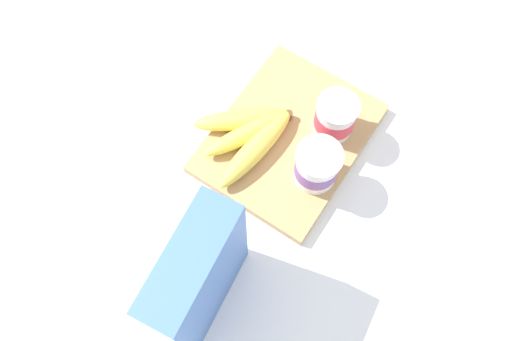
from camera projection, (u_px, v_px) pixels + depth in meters
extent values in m
plane|color=white|center=(288.00, 141.00, 0.92)|extent=(2.40, 2.40, 0.00)
cube|color=tan|center=(289.00, 138.00, 0.91)|extent=(0.30, 0.24, 0.02)
cube|color=#4770B7|center=(199.00, 278.00, 0.70)|extent=(0.18, 0.08, 0.25)
cylinder|color=white|center=(335.00, 118.00, 0.87)|extent=(0.07, 0.07, 0.08)
cylinder|color=#DB384C|center=(335.00, 118.00, 0.87)|extent=(0.07, 0.07, 0.04)
cylinder|color=silver|center=(339.00, 106.00, 0.83)|extent=(0.07, 0.07, 0.00)
cylinder|color=white|center=(317.00, 166.00, 0.83)|extent=(0.07, 0.07, 0.08)
cylinder|color=#7A4C99|center=(317.00, 166.00, 0.83)|extent=(0.07, 0.07, 0.03)
cylinder|color=silver|center=(320.00, 156.00, 0.79)|extent=(0.08, 0.08, 0.00)
ellipsoid|color=#E8D04C|center=(241.00, 119.00, 0.89)|extent=(0.14, 0.15, 0.03)
ellipsoid|color=#E8D04C|center=(248.00, 134.00, 0.88)|extent=(0.16, 0.11, 0.03)
ellipsoid|color=#E8D04C|center=(255.00, 149.00, 0.87)|extent=(0.18, 0.06, 0.03)
cylinder|color=brown|center=(289.00, 115.00, 0.90)|extent=(0.01, 0.01, 0.02)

